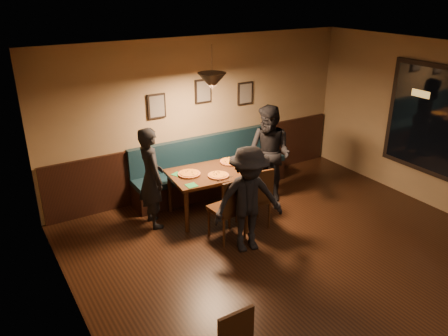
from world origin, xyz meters
The scene contains 24 objects.
floor centered at (0.00, 0.00, 0.00)m, with size 7.00×7.00×0.00m, color black.
ceiling centered at (0.00, 0.00, 2.80)m, with size 7.00×7.00×0.00m, color silver.
wall_back centered at (0.00, 3.50, 1.40)m, with size 6.00×6.00×0.00m, color #8C704F.
wall_left centered at (-3.00, 0.00, 1.40)m, with size 7.00×7.00×0.00m, color #8C704F.
wainscot centered at (0.00, 3.47, 0.50)m, with size 5.88×0.06×1.00m, color black.
booth_bench centered at (0.00, 3.20, 0.50)m, with size 3.00×0.60×1.00m, color #0F232D, non-canonical shape.
picture_left centered at (-0.90, 3.47, 1.70)m, with size 0.32×0.04×0.42m, color black.
picture_center centered at (0.00, 3.47, 1.85)m, with size 0.32×0.04×0.42m, color black.
picture_right centered at (0.90, 3.47, 1.70)m, with size 0.32×0.04×0.42m, color black.
pendant_lamp centered at (-0.40, 2.45, 2.25)m, with size 0.44×0.44×0.25m, color black.
dining_table centered at (-0.40, 2.45, 0.38)m, with size 1.42×0.91×0.76m, color black.
chair_near_left centered at (-0.62, 1.66, 0.52)m, with size 0.46×0.46×1.04m, color black, non-canonical shape.
chair_near_right centered at (-0.07, 1.75, 0.51)m, with size 0.46×0.46×1.03m, color black, non-canonical shape.
diner_left centered at (-1.41, 2.62, 0.82)m, with size 0.60×0.39×1.64m, color black.
diner_right centered at (0.72, 2.42, 0.86)m, with size 0.83×0.65×1.72m, color black.
diner_front centered at (-0.52, 1.24, 0.80)m, with size 1.03×0.59×1.59m, color black.
pizza_a centered at (-0.80, 2.53, 0.78)m, with size 0.37×0.37×0.04m, color #C46C24.
pizza_b centered at (-0.43, 2.23, 0.78)m, with size 0.34×0.34×0.04m, color orange.
pizza_c centered at (0.06, 2.62, 0.78)m, with size 0.38×0.38×0.04m, color orange.
soda_glass centered at (0.24, 2.16, 0.84)m, with size 0.08×0.08×0.16m, color black.
tabasco_bottle centered at (0.14, 2.45, 0.82)m, with size 0.03×0.03×0.12m, color maroon.
napkin_a centered at (-0.95, 2.65, 0.76)m, with size 0.16×0.16×0.01m, color #1C6933.
napkin_b centered at (-0.96, 2.15, 0.76)m, with size 0.17×0.17×0.01m, color #1C692F.
cutlery_set centered at (-0.40, 2.09, 0.76)m, with size 0.02×0.19×0.00m, color silver.
Camera 1 is at (-3.73, -3.37, 3.64)m, focal length 35.62 mm.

